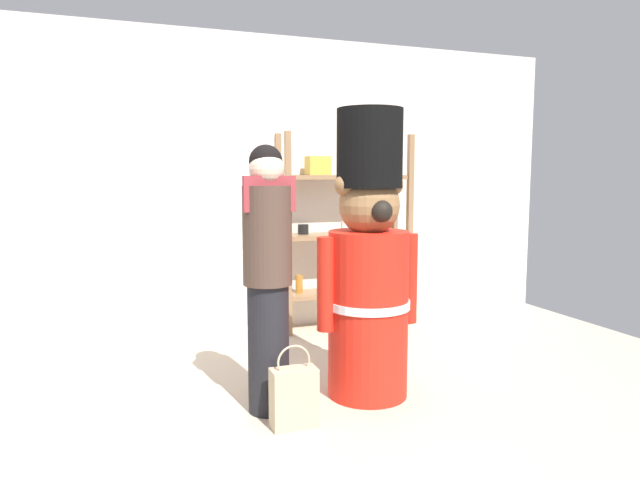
{
  "coord_description": "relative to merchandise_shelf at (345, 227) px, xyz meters",
  "views": [
    {
      "loc": [
        -0.97,
        -2.72,
        1.38
      ],
      "look_at": [
        0.17,
        0.38,
        1.0
      ],
      "focal_mm": 31.53,
      "sensor_mm": 36.0,
      "label": 1
    }
  ],
  "objects": [
    {
      "name": "teddy_bear_guard",
      "position": [
        -0.5,
        -1.58,
        -0.1
      ],
      "size": [
        0.68,
        0.52,
        1.78
      ],
      "color": "red",
      "rests_on": "ground_plane"
    },
    {
      "name": "person_shopper",
      "position": [
        -1.15,
        -1.61,
        -0.09
      ],
      "size": [
        0.3,
        0.28,
        1.56
      ],
      "color": "black",
      "rests_on": "ground_plane"
    },
    {
      "name": "ground_plane",
      "position": [
        -0.99,
        -1.98,
        -0.92
      ],
      "size": [
        6.4,
        6.4,
        0.0
      ],
      "primitive_type": "plane",
      "color": "beige"
    },
    {
      "name": "merchandise_shelf",
      "position": [
        0.0,
        0.0,
        0.0
      ],
      "size": [
        1.22,
        0.35,
        1.75
      ],
      "color": "#93704C",
      "rests_on": "ground_plane"
    },
    {
      "name": "shopping_bag",
      "position": [
        -1.08,
        -1.87,
        -0.74
      ],
      "size": [
        0.25,
        0.13,
        0.47
      ],
      "color": "#C1AD89",
      "rests_on": "ground_plane"
    },
    {
      "name": "back_wall",
      "position": [
        -0.99,
        0.22,
        0.38
      ],
      "size": [
        6.4,
        0.12,
        2.6
      ],
      "primitive_type": "cube",
      "color": "silver",
      "rests_on": "ground_plane"
    }
  ]
}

